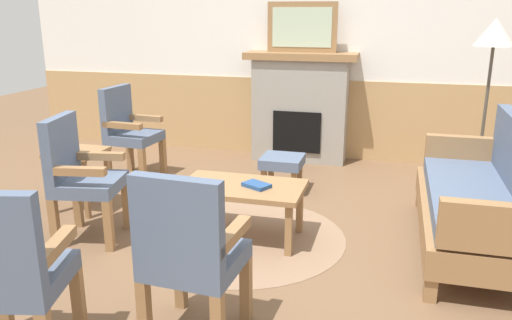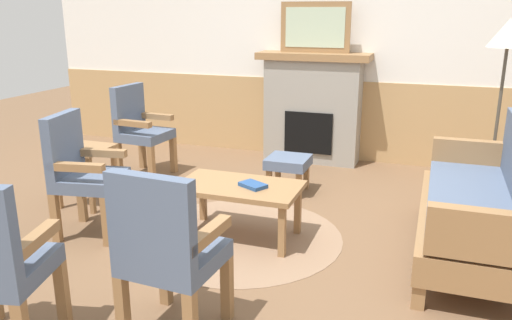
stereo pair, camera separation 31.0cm
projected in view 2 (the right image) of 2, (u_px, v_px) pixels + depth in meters
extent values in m
plane|color=brown|center=(241.00, 238.00, 4.10)|extent=(14.00, 14.00, 0.00)
cube|color=white|center=(319.00, 45.00, 6.08)|extent=(7.20, 0.12, 2.70)
cube|color=tan|center=(316.00, 119.00, 6.26)|extent=(7.20, 0.02, 0.95)
cube|color=gray|center=(313.00, 111.00, 6.06)|extent=(1.10, 0.36, 1.20)
cube|color=black|center=(308.00, 133.00, 5.95)|extent=(0.56, 0.02, 0.48)
cube|color=olive|center=(314.00, 56.00, 5.88)|extent=(1.30, 0.44, 0.08)
cube|color=olive|center=(315.00, 27.00, 5.79)|extent=(0.80, 0.03, 0.56)
cube|color=#B2C6A8|center=(315.00, 27.00, 5.78)|extent=(0.68, 0.01, 0.44)
cube|color=olive|center=(427.00, 202.00, 4.64)|extent=(0.08, 0.08, 0.16)
cube|color=olive|center=(418.00, 295.00, 3.12)|extent=(0.08, 0.08, 0.16)
cube|color=olive|center=(500.00, 210.00, 4.45)|extent=(0.08, 0.08, 0.16)
cube|color=olive|center=(469.00, 223.00, 3.73)|extent=(0.70, 1.80, 0.20)
cube|color=slate|center=(472.00, 202.00, 3.69)|extent=(0.60, 1.70, 0.12)
cube|color=olive|center=(469.00, 157.00, 4.43)|extent=(0.60, 0.10, 0.30)
cube|color=olive|center=(481.00, 235.00, 2.89)|extent=(0.60, 0.10, 0.30)
cube|color=olive|center=(179.00, 216.00, 4.00)|extent=(0.05, 0.05, 0.40)
cube|color=olive|center=(282.00, 231.00, 3.73)|extent=(0.05, 0.05, 0.40)
cube|color=olive|center=(203.00, 198.00, 4.40)|extent=(0.05, 0.05, 0.40)
cube|color=olive|center=(298.00, 210.00, 4.13)|extent=(0.05, 0.05, 0.40)
cube|color=olive|center=(239.00, 187.00, 4.01)|extent=(0.96, 0.56, 0.04)
cylinder|color=#896B51|center=(239.00, 236.00, 4.12)|extent=(1.64, 1.64, 0.01)
cube|color=navy|center=(253.00, 185.00, 3.95)|extent=(0.24, 0.21, 0.03)
cube|color=olive|center=(269.00, 182.00, 5.02)|extent=(0.05, 0.05, 0.26)
cube|color=olive|center=(299.00, 186.00, 4.92)|extent=(0.05, 0.05, 0.26)
cube|color=olive|center=(278.00, 173.00, 5.29)|extent=(0.05, 0.05, 0.26)
cube|color=olive|center=(306.00, 176.00, 5.19)|extent=(0.05, 0.05, 0.26)
cube|color=slate|center=(288.00, 162.00, 5.06)|extent=(0.40, 0.40, 0.10)
cube|color=olive|center=(173.00, 155.00, 5.72)|extent=(0.06, 0.06, 0.40)
cube|color=olive|center=(151.00, 165.00, 5.35)|extent=(0.06, 0.06, 0.40)
cube|color=olive|center=(142.00, 151.00, 5.88)|extent=(0.06, 0.06, 0.40)
cube|color=olive|center=(119.00, 160.00, 5.51)|extent=(0.06, 0.06, 0.40)
cube|color=slate|center=(145.00, 135.00, 5.54)|extent=(0.52, 0.52, 0.10)
cube|color=slate|center=(128.00, 107.00, 5.54)|extent=(0.12, 0.48, 0.48)
cube|color=olive|center=(155.00, 116.00, 5.68)|extent=(0.44, 0.10, 0.06)
cube|color=olive|center=(133.00, 123.00, 5.32)|extent=(0.44, 0.10, 0.06)
cube|color=olive|center=(128.00, 202.00, 4.31)|extent=(0.07, 0.07, 0.40)
cube|color=olive|center=(107.00, 221.00, 3.91)|extent=(0.07, 0.07, 0.40)
cube|color=olive|center=(82.00, 199.00, 4.38)|extent=(0.07, 0.07, 0.40)
cube|color=olive|center=(56.00, 218.00, 3.98)|extent=(0.07, 0.07, 0.40)
cube|color=slate|center=(91.00, 180.00, 4.07)|extent=(0.56, 0.56, 0.10)
cube|color=slate|center=(63.00, 144.00, 4.02)|extent=(0.16, 0.49, 0.48)
cube|color=olive|center=(100.00, 153.00, 4.22)|extent=(0.45, 0.15, 0.06)
cube|color=olive|center=(76.00, 167.00, 3.83)|extent=(0.45, 0.15, 0.06)
cube|color=olive|center=(165.00, 274.00, 3.13)|extent=(0.06, 0.06, 0.40)
cube|color=olive|center=(227.00, 287.00, 2.98)|extent=(0.06, 0.06, 0.40)
cube|color=olive|center=(123.00, 309.00, 2.76)|extent=(0.06, 0.06, 0.40)
cube|color=slate|center=(175.00, 257.00, 2.80)|extent=(0.51, 0.51, 0.10)
cube|color=slate|center=(151.00, 221.00, 2.54)|extent=(0.48, 0.11, 0.48)
cube|color=olive|center=(141.00, 223.00, 2.83)|extent=(0.10, 0.44, 0.06)
cube|color=olive|center=(207.00, 235.00, 2.68)|extent=(0.10, 0.44, 0.06)
cube|color=olive|center=(62.00, 293.00, 2.92)|extent=(0.07, 0.07, 0.40)
cube|color=slate|center=(0.00, 269.00, 2.67)|extent=(0.58, 0.58, 0.10)
cube|color=olive|center=(34.00, 241.00, 2.60)|extent=(0.17, 0.44, 0.06)
cube|color=olive|center=(83.00, 170.00, 4.97)|extent=(0.04, 0.04, 0.52)
cube|color=olive|center=(115.00, 174.00, 4.85)|extent=(0.04, 0.04, 0.52)
cube|color=olive|center=(58.00, 181.00, 4.64)|extent=(0.04, 0.04, 0.52)
cube|color=olive|center=(91.00, 186.00, 4.53)|extent=(0.04, 0.04, 0.52)
cube|color=olive|center=(84.00, 149.00, 4.67)|extent=(0.44, 0.44, 0.03)
cylinder|color=#332D28|center=(487.00, 197.00, 4.94)|extent=(0.24, 0.24, 0.03)
cylinder|color=#4C473D|center=(497.00, 125.00, 4.74)|extent=(0.03, 0.03, 1.40)
cone|color=silver|center=(509.00, 33.00, 4.51)|extent=(0.36, 0.36, 0.25)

